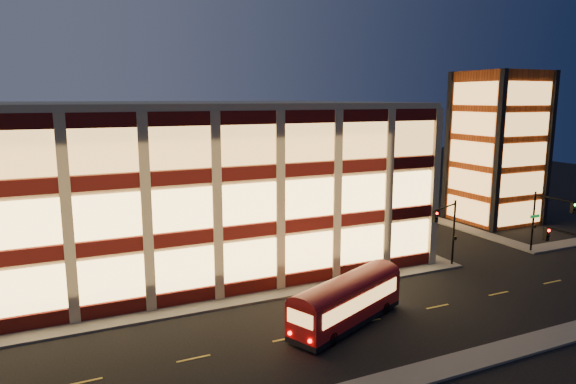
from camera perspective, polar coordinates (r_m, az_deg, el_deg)
name	(u,v)px	position (r m, az deg, el deg)	size (l,w,h in m)	color
ground	(200,314)	(37.46, -9.77, -13.19)	(200.00, 200.00, 0.00)	black
sidewalk_office_south	(154,315)	(37.76, -14.70, -13.06)	(54.00, 2.00, 0.15)	#514F4C
sidewalk_office_east	(352,225)	(61.18, 7.12, -3.69)	(2.00, 30.00, 0.15)	#514F4C
sidewalk_tower_south	(573,243)	(61.25, 29.13, -4.94)	(14.00, 2.00, 0.15)	#514F4C
sidewalk_tower_west	(426,216)	(67.52, 15.09, -2.63)	(2.00, 30.00, 0.15)	#514F4C
office_building	(120,180)	(51.09, -18.17, 1.28)	(50.45, 30.45, 14.50)	tan
stair_tower	(497,148)	(66.58, 22.20, 4.56)	(8.60, 8.60, 18.00)	#8C3814
traffic_signal_far	(447,224)	(46.75, 17.30, -3.41)	(3.79, 1.87, 6.00)	black
traffic_signal_right	(547,214)	(54.33, 26.81, -2.19)	(1.20, 4.37, 6.00)	black
trolley_bus	(347,298)	(34.93, 6.57, -11.65)	(9.86, 6.19, 3.29)	maroon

